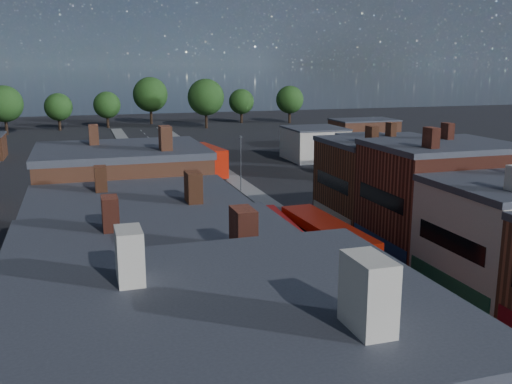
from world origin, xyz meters
TOP-DOWN VIEW (x-y plane):
  - pavement_west at (-6.50, 50.00)m, footprint 3.00×200.00m
  - pavement_east at (6.50, 50.00)m, footprint 3.00×200.00m
  - lamp_post_2 at (-5.20, 30.00)m, footprint 0.25×0.70m
  - lamp_post_3 at (5.20, 60.00)m, footprint 0.25×0.70m
  - bus_0 at (-1.50, 25.39)m, footprint 3.63×12.11m
  - bus_1 at (2.02, 23.02)m, footprint 3.60×12.75m
  - bus_2 at (3.50, 73.51)m, footprint 4.05×11.52m
  - car_2 at (-3.35, 39.91)m, footprint 2.22×4.64m
  - car_3 at (1.20, 64.57)m, footprint 1.75×4.00m
  - ped_3 at (5.76, 26.17)m, footprint 0.78×1.03m

SIDE VIEW (x-z plane):
  - pavement_west at x=-6.50m, z-range 0.00..0.12m
  - pavement_east at x=6.50m, z-range 0.00..0.12m
  - car_3 at x=1.20m, z-range 0.00..1.14m
  - car_2 at x=-3.35m, z-range 0.00..1.28m
  - ped_3 at x=5.76m, z-range 0.12..1.72m
  - bus_2 at x=3.50m, z-range 0.19..5.06m
  - bus_0 at x=-1.50m, z-range 0.20..5.36m
  - bus_1 at x=2.02m, z-range 0.22..5.67m
  - lamp_post_2 at x=-5.20m, z-range 0.64..8.77m
  - lamp_post_3 at x=5.20m, z-range 0.64..8.77m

